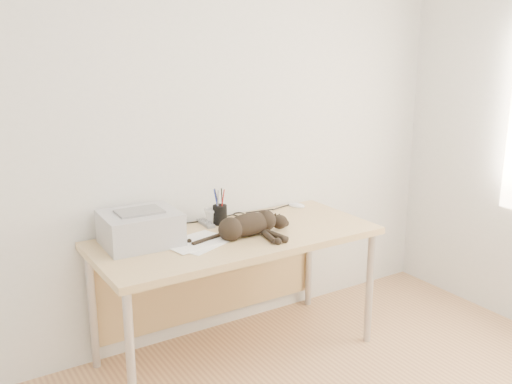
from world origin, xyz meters
TOP-DOWN VIEW (x-y plane):
  - wall_back at (0.00, 1.75)m, footprint 3.50×0.00m
  - desk at (0.00, 1.48)m, footprint 1.60×0.70m
  - printer at (-0.51, 1.53)m, footprint 0.40×0.35m
  - papers at (-0.24, 1.38)m, footprint 0.41×0.34m
  - cat at (0.04, 1.33)m, footprint 0.60×0.27m
  - mug at (-0.01, 1.65)m, footprint 0.14×0.14m
  - pen_cup at (0.02, 1.61)m, footprint 0.08×0.08m
  - remote_grey at (-0.06, 1.64)m, footprint 0.05×0.17m
  - remote_black at (0.16, 1.51)m, footprint 0.10×0.21m
  - mouse at (0.62, 1.67)m, footprint 0.11×0.14m
  - cable_tangle at (0.00, 1.70)m, footprint 1.36×0.08m

SIDE VIEW (x-z plane):
  - desk at x=0.00m, z-range 0.24..0.98m
  - papers at x=-0.24m, z-range 0.74..0.75m
  - cable_tangle at x=0.00m, z-range 0.74..0.75m
  - remote_grey at x=-0.06m, z-range 0.74..0.76m
  - remote_black at x=0.16m, z-range 0.74..0.76m
  - mouse at x=0.62m, z-range 0.74..0.78m
  - mug at x=-0.01m, z-range 0.74..0.83m
  - cat at x=0.04m, z-range 0.73..0.87m
  - pen_cup at x=0.02m, z-range 0.69..0.91m
  - printer at x=-0.51m, z-range 0.74..0.92m
  - wall_back at x=0.00m, z-range -0.45..3.05m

